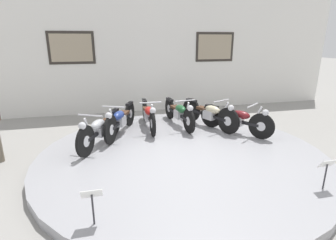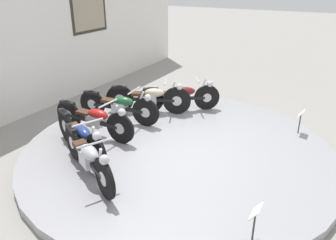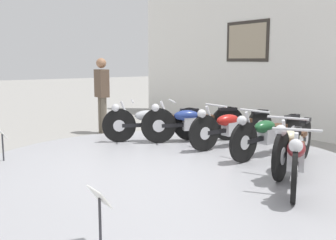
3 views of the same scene
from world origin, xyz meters
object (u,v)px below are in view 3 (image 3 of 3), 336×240
object	(u,v)px
motorcycle_silver	(152,121)
motorcycle_cream	(293,142)
info_placard_front_left	(2,137)
visitor_standing	(102,91)
info_placard_front_centre	(100,204)
motorcycle_maroon	(296,156)
motorcycle_blue	(192,121)
motorcycle_green	(268,133)
motorcycle_red	(232,126)

from	to	relation	value
motorcycle_silver	motorcycle_cream	bearing A→B (deg)	11.71
motorcycle_silver	info_placard_front_left	distance (m)	2.69
info_placard_front_left	visitor_standing	size ratio (longest dim) A/B	0.29
info_placard_front_centre	motorcycle_cream	bearing A→B (deg)	99.78
motorcycle_maroon	visitor_standing	world-z (taller)	visitor_standing
motorcycle_cream	visitor_standing	xyz separation A→B (m)	(-4.89, -0.61, 0.44)
info_placard_front_left	motorcycle_silver	bearing A→B (deg)	88.01
motorcycle_silver	motorcycle_blue	world-z (taller)	motorcycle_blue
motorcycle_silver	visitor_standing	xyz separation A→B (m)	(-2.10, -0.04, 0.45)
motorcycle_blue	motorcycle_green	size ratio (longest dim) A/B	0.95
motorcycle_silver	info_placard_front_centre	size ratio (longest dim) A/B	3.50
info_placard_front_left	info_placard_front_centre	world-z (taller)	same
motorcycle_maroon	info_placard_front_left	world-z (taller)	motorcycle_maroon
motorcycle_cream	visitor_standing	bearing A→B (deg)	-172.84
visitor_standing	motorcycle_cream	bearing A→B (deg)	7.16
motorcycle_green	info_placard_front_left	size ratio (longest dim) A/B	3.84
motorcycle_cream	visitor_standing	distance (m)	4.94
motorcycle_maroon	info_placard_front_centre	xyz separation A→B (m)	(0.09, -2.69, -0.01)
motorcycle_silver	info_placard_front_centre	world-z (taller)	motorcycle_silver
motorcycle_blue	info_placard_front_centre	size ratio (longest dim) A/B	3.63
motorcycle_cream	motorcycle_blue	bearing A→B (deg)	179.99
motorcycle_green	motorcycle_cream	world-z (taller)	motorcycle_cream
motorcycle_cream	info_placard_front_centre	bearing A→B (deg)	-80.22
visitor_standing	info_placard_front_centre	bearing A→B (deg)	-25.98
info_placard_front_centre	motorcycle_blue	bearing A→B (deg)	131.40
motorcycle_maroon	info_placard_front_centre	size ratio (longest dim) A/B	3.18
motorcycle_red	motorcycle_green	distance (m)	0.83
motorcycle_silver	info_placard_front_centre	distance (m)	4.30
motorcycle_silver	motorcycle_blue	xyz separation A→B (m)	(0.47, 0.58, 0.01)
motorcycle_red	info_placard_front_left	xyz separation A→B (m)	(-1.31, -3.59, -0.01)
info_placard_front_left	visitor_standing	distance (m)	3.36
info_placard_front_left	info_placard_front_centre	xyz separation A→B (m)	(3.45, 0.00, 0.00)
motorcycle_cream	motorcycle_green	bearing A→B (deg)	156.55
motorcycle_green	motorcycle_maroon	world-z (taller)	motorcycle_green
motorcycle_blue	motorcycle_red	world-z (taller)	motorcycle_blue
motorcycle_blue	motorcycle_green	xyz separation A→B (m)	(1.58, 0.32, -0.01)
motorcycle_red	motorcycle_cream	distance (m)	1.60
motorcycle_green	info_placard_front_left	bearing A→B (deg)	-120.80
motorcycle_cream	info_placard_front_left	distance (m)	4.36
motorcycle_maroon	info_placard_front_centre	bearing A→B (deg)	-88.14
motorcycle_maroon	motorcycle_red	bearing A→B (deg)	156.34
info_placard_front_left	info_placard_front_centre	bearing A→B (deg)	0.00
motorcycle_silver	motorcycle_cream	size ratio (longest dim) A/B	0.96
motorcycle_green	visitor_standing	size ratio (longest dim) A/B	1.12
info_placard_front_centre	visitor_standing	xyz separation A→B (m)	(-5.45, 2.66, 0.47)
motorcycle_blue	motorcycle_silver	bearing A→B (deg)	-129.09
motorcycle_red	motorcycle_maroon	distance (m)	2.24
motorcycle_cream	motorcycle_maroon	size ratio (longest dim) A/B	1.15
motorcycle_blue	motorcycle_maroon	xyz separation A→B (m)	(2.79, -0.58, -0.02)
motorcycle_silver	info_placard_front_centre	xyz separation A→B (m)	(3.35, -2.69, -0.02)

